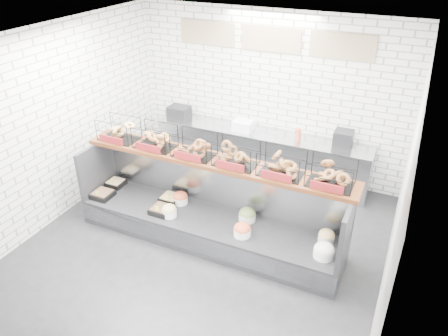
% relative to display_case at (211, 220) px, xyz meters
% --- Properties ---
extents(ground, '(5.50, 5.50, 0.00)m').
position_rel_display_case_xyz_m(ground, '(-0.01, -0.35, -0.32)').
color(ground, black).
rests_on(ground, ground).
extents(room_shell, '(5.02, 5.51, 3.01)m').
position_rel_display_case_xyz_m(room_shell, '(-0.01, 0.26, 1.73)').
color(room_shell, white).
rests_on(room_shell, ground).
extents(display_case, '(4.00, 0.90, 1.20)m').
position_rel_display_case_xyz_m(display_case, '(0.00, 0.00, 0.00)').
color(display_case, black).
rests_on(display_case, ground).
extents(bagel_shelf, '(4.10, 0.50, 0.40)m').
position_rel_display_case_xyz_m(bagel_shelf, '(-0.01, 0.17, 1.06)').
color(bagel_shelf, '#3D1C0D').
rests_on(bagel_shelf, display_case).
extents(prep_counter, '(4.00, 0.60, 1.20)m').
position_rel_display_case_xyz_m(prep_counter, '(-0.01, 2.08, 0.14)').
color(prep_counter, '#93969B').
rests_on(prep_counter, ground).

